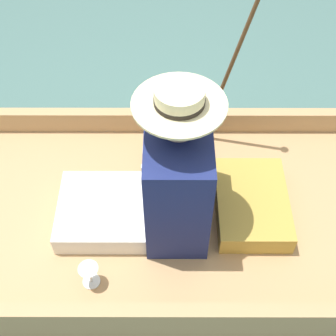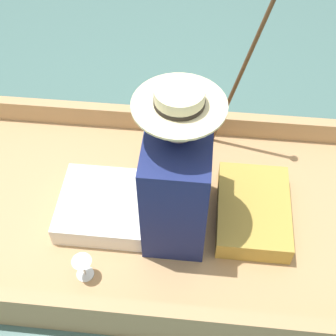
{
  "view_description": "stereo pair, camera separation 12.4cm",
  "coord_description": "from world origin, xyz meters",
  "px_view_note": "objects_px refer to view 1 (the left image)",
  "views": [
    {
      "loc": [
        -1.3,
        -0.13,
        2.05
      ],
      "look_at": [
        -0.05,
        -0.12,
        0.52
      ],
      "focal_mm": 50.0,
      "sensor_mm": 36.0,
      "label": 1
    },
    {
      "loc": [
        -1.3,
        -0.25,
        2.05
      ],
      "look_at": [
        -0.05,
        -0.12,
        0.52
      ],
      "focal_mm": 50.0,
      "sensor_mm": 36.0,
      "label": 2
    }
  ],
  "objects_px": {
    "seated_person": "(163,180)",
    "teddy_bear": "(169,136)",
    "walking_cane": "(234,59)",
    "wine_glass": "(89,272)"
  },
  "relations": [
    {
      "from": "walking_cane",
      "to": "seated_person",
      "type": "bearing_deg",
      "value": 148.34
    },
    {
      "from": "teddy_bear",
      "to": "walking_cane",
      "type": "height_order",
      "value": "walking_cane"
    },
    {
      "from": "seated_person",
      "to": "wine_glass",
      "type": "relative_size",
      "value": 6.67
    },
    {
      "from": "teddy_bear",
      "to": "walking_cane",
      "type": "xyz_separation_m",
      "value": [
        0.14,
        -0.3,
        0.37
      ]
    },
    {
      "from": "seated_person",
      "to": "wine_glass",
      "type": "distance_m",
      "value": 0.5
    },
    {
      "from": "seated_person",
      "to": "walking_cane",
      "type": "bearing_deg",
      "value": -22.7
    },
    {
      "from": "seated_person",
      "to": "teddy_bear",
      "type": "bearing_deg",
      "value": 4.93
    },
    {
      "from": "seated_person",
      "to": "wine_glass",
      "type": "xyz_separation_m",
      "value": [
        -0.34,
        0.31,
        -0.21
      ]
    },
    {
      "from": "seated_person",
      "to": "walking_cane",
      "type": "height_order",
      "value": "walking_cane"
    },
    {
      "from": "seated_person",
      "to": "teddy_bear",
      "type": "relative_size",
      "value": 2.34
    }
  ]
}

